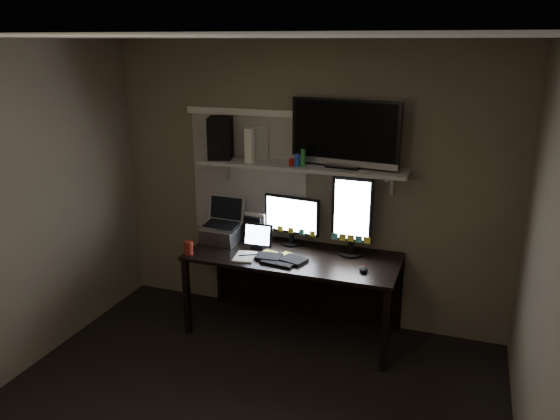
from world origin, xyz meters
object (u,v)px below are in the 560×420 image
at_px(monitor_landscape, 292,220).
at_px(tablet, 258,236).
at_px(keyboard, 281,259).
at_px(cup, 189,248).
at_px(desk, 297,269).
at_px(monitor_portrait, 352,216).
at_px(laptop, 221,221).
at_px(game_console, 256,144).
at_px(mouse, 363,269).
at_px(speaker, 220,138).
at_px(tv, 345,134).

bearing_deg(monitor_landscape, tablet, -134.49).
height_order(keyboard, cup, cup).
relative_size(desk, monitor_portrait, 2.58).
xyz_separation_m(laptop, game_console, (0.30, 0.13, 0.70)).
height_order(mouse, cup, cup).
height_order(monitor_portrait, tablet, monitor_portrait).
height_order(cup, speaker, speaker).
relative_size(monitor_landscape, keyboard, 1.21).
bearing_deg(speaker, desk, -23.00).
height_order(desk, tablet, tablet).
xyz_separation_m(desk, tablet, (-0.34, -0.08, 0.29)).
xyz_separation_m(cup, game_console, (0.44, 0.49, 0.84)).
bearing_deg(game_console, laptop, -142.04).
xyz_separation_m(mouse, speaker, (-1.38, 0.35, 0.91)).
height_order(monitor_landscape, game_console, game_console).
xyz_separation_m(monitor_landscape, mouse, (0.73, -0.38, -0.21)).
bearing_deg(cup, desk, 25.05).
distance_m(laptop, tv, 1.36).
distance_m(mouse, tv, 1.10).
bearing_deg(laptop, keyboard, -15.75).
relative_size(mouse, tv, 0.11).
relative_size(desk, laptop, 4.48).
relative_size(desk, cup, 15.37).
relative_size(cup, tv, 0.13).
bearing_deg(speaker, monitor_landscape, -13.72).
bearing_deg(mouse, monitor_landscape, 135.33).
distance_m(keyboard, mouse, 0.70).
relative_size(keyboard, mouse, 4.13).
height_order(tablet, tv, tv).
relative_size(monitor_landscape, tablet, 1.96).
xyz_separation_m(monitor_portrait, tablet, (-0.80, -0.13, -0.23)).
height_order(cup, tv, tv).
distance_m(mouse, tablet, 0.99).
height_order(monitor_portrait, speaker, speaker).
bearing_deg(tablet, monitor_landscape, 37.81).
height_order(monitor_landscape, mouse, monitor_landscape).
bearing_deg(mouse, tv, 109.78).
distance_m(keyboard, laptop, 0.71).
distance_m(monitor_portrait, mouse, 0.49).
bearing_deg(laptop, game_console, 27.17).
bearing_deg(game_console, monitor_portrait, 10.76).
xyz_separation_m(mouse, cup, (-1.49, -0.13, 0.04)).
distance_m(keyboard, tv, 1.16).
bearing_deg(cup, speaker, 77.93).
xyz_separation_m(keyboard, mouse, (0.70, -0.01, 0.01)).
bearing_deg(cup, tv, 22.07).
distance_m(tv, game_console, 0.79).
xyz_separation_m(monitor_landscape, cup, (-0.76, -0.52, -0.17)).
bearing_deg(laptop, mouse, -6.64).
bearing_deg(mouse, desk, 140.35).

